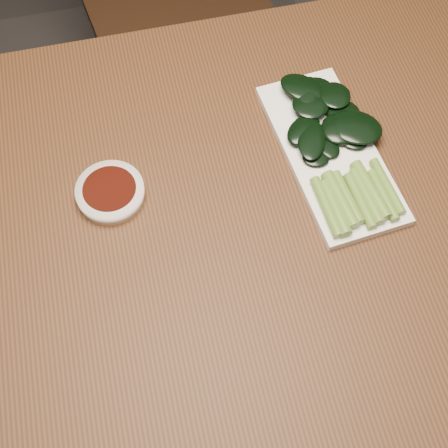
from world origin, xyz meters
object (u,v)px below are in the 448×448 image
serving_plate (330,153)px  gai_lan (335,141)px  table (209,242)px  sauce_bowl (110,192)px

serving_plate → gai_lan: gai_lan is taller
table → sauce_bowl: size_ratio=13.81×
serving_plate → gai_lan: bearing=45.6°
table → serving_plate: bearing=18.6°
serving_plate → gai_lan: (0.01, 0.01, 0.02)m
table → gai_lan: size_ratio=4.54×
table → sauce_bowl: 0.17m
serving_plate → gai_lan: 0.02m
sauce_bowl → gai_lan: size_ratio=0.33×
table → gai_lan: 0.25m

